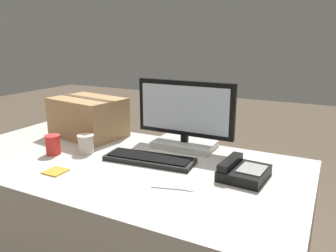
{
  "coord_description": "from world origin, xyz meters",
  "views": [
    {
      "loc": [
        0.91,
        -1.23,
        1.31
      ],
      "look_at": [
        0.19,
        0.19,
        0.88
      ],
      "focal_mm": 35.0,
      "sensor_mm": 36.0,
      "label": 1
    }
  ],
  "objects": [
    {
      "name": "monitor",
      "position": [
        0.22,
        0.33,
        0.89
      ],
      "size": [
        0.55,
        0.2,
        0.37
      ],
      "color": "white",
      "rests_on": "office_desk"
    },
    {
      "name": "sticky_note_pad",
      "position": [
        -0.15,
        -0.25,
        0.74
      ],
      "size": [
        0.09,
        0.09,
        0.01
      ],
      "color": "gold",
      "rests_on": "office_desk"
    },
    {
      "name": "office_desk",
      "position": [
        0.0,
        0.0,
        0.37
      ],
      "size": [
        1.8,
        0.9,
        0.73
      ],
      "color": "beige",
      "rests_on": "ground_plane"
    },
    {
      "name": "paper_cup_right",
      "position": [
        -0.2,
        0.02,
        0.78
      ],
      "size": [
        0.09,
        0.09,
        0.1
      ],
      "color": "beige",
      "rests_on": "office_desk"
    },
    {
      "name": "keyboard",
      "position": [
        0.16,
        0.06,
        0.75
      ],
      "size": [
        0.45,
        0.19,
        0.03
      ],
      "rotation": [
        0.0,
        0.0,
        0.1
      ],
      "color": "black",
      "rests_on": "office_desk"
    },
    {
      "name": "desk_phone",
      "position": [
        0.61,
        0.08,
        0.76
      ],
      "size": [
        0.2,
        0.22,
        0.07
      ],
      "rotation": [
        0.0,
        0.0,
        -0.08
      ],
      "color": "black",
      "rests_on": "office_desk"
    },
    {
      "name": "paper_cup_left",
      "position": [
        -0.34,
        -0.08,
        0.79
      ],
      "size": [
        0.08,
        0.08,
        0.1
      ],
      "color": "red",
      "rests_on": "office_desk"
    },
    {
      "name": "cardboard_box",
      "position": [
        -0.39,
        0.27,
        0.85
      ],
      "size": [
        0.46,
        0.35,
        0.24
      ],
      "rotation": [
        0.0,
        0.0,
        -0.16
      ],
      "color": "tan",
      "rests_on": "office_desk"
    },
    {
      "name": "spoon",
      "position": [
        0.41,
        -0.16,
        0.74
      ],
      "size": [
        0.17,
        0.06,
        0.0
      ],
      "rotation": [
        0.0,
        0.0,
        0.28
      ],
      "color": "silver",
      "rests_on": "office_desk"
    }
  ]
}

